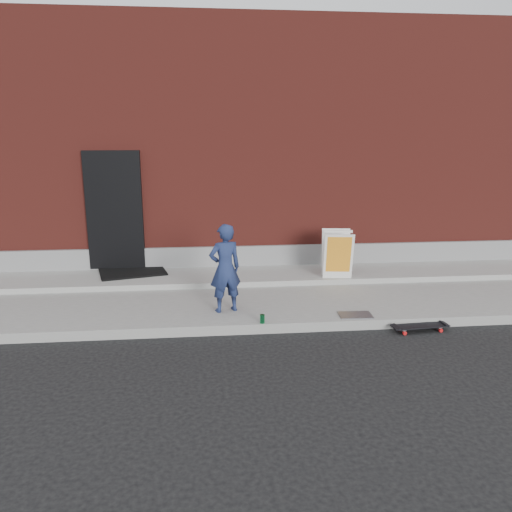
{
  "coord_description": "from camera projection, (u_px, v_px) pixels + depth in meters",
  "views": [
    {
      "loc": [
        -0.85,
        -6.69,
        2.8
      ],
      "look_at": [
        -0.11,
        0.8,
        0.97
      ],
      "focal_mm": 35.0,
      "sensor_mm": 36.0,
      "label": 1
    }
  ],
  "objects": [
    {
      "name": "doormat",
      "position": [
        132.0,
        271.0,
        9.54
      ],
      "size": [
        1.4,
        1.24,
        0.03
      ],
      "primitive_type": "cube",
      "rotation": [
        0.0,
        0.0,
        0.26
      ],
      "color": "black",
      "rests_on": "apron"
    },
    {
      "name": "ground",
      "position": [
        269.0,
        334.0,
        7.21
      ],
      "size": [
        80.0,
        80.0,
        0.0
      ],
      "primitive_type": "plane",
      "color": "black",
      "rests_on": "ground"
    },
    {
      "name": "skateboard",
      "position": [
        420.0,
        326.0,
        7.29
      ],
      "size": [
        0.84,
        0.28,
        0.09
      ],
      "color": "#B71214",
      "rests_on": "ground"
    },
    {
      "name": "apron",
      "position": [
        253.0,
        275.0,
        9.49
      ],
      "size": [
        20.0,
        1.2,
        0.1
      ],
      "primitive_type": "cube",
      "color": "gray",
      "rests_on": "sidewalk"
    },
    {
      "name": "soda_can",
      "position": [
        262.0,
        319.0,
        7.2
      ],
      "size": [
        0.07,
        0.07,
        0.13
      ],
      "primitive_type": "cylinder",
      "rotation": [
        0.0,
        0.0,
        0.04
      ],
      "color": "#197F41",
      "rests_on": "sidewalk"
    },
    {
      "name": "pizza_sign",
      "position": [
        337.0,
        254.0,
        9.11
      ],
      "size": [
        0.6,
        0.68,
        0.87
      ],
      "color": "silver",
      "rests_on": "apron"
    },
    {
      "name": "building",
      "position": [
        237.0,
        147.0,
        13.39
      ],
      "size": [
        20.0,
        8.1,
        5.0
      ],
      "color": "maroon",
      "rests_on": "ground"
    },
    {
      "name": "utility_plate",
      "position": [
        355.0,
        315.0,
        7.52
      ],
      "size": [
        0.51,
        0.34,
        0.01
      ],
      "primitive_type": "cube",
      "rotation": [
        0.0,
        0.0,
        -0.05
      ],
      "color": "#57585D",
      "rests_on": "sidewalk"
    },
    {
      "name": "sidewalk",
      "position": [
        258.0,
        296.0,
        8.65
      ],
      "size": [
        20.0,
        3.0,
        0.15
      ],
      "primitive_type": "cube",
      "color": "slate",
      "rests_on": "ground"
    },
    {
      "name": "child",
      "position": [
        225.0,
        268.0,
        7.56
      ],
      "size": [
        0.57,
        0.46,
        1.37
      ],
      "primitive_type": "imported",
      "rotation": [
        0.0,
        0.0,
        3.44
      ],
      "color": "#1B274E",
      "rests_on": "sidewalk"
    }
  ]
}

